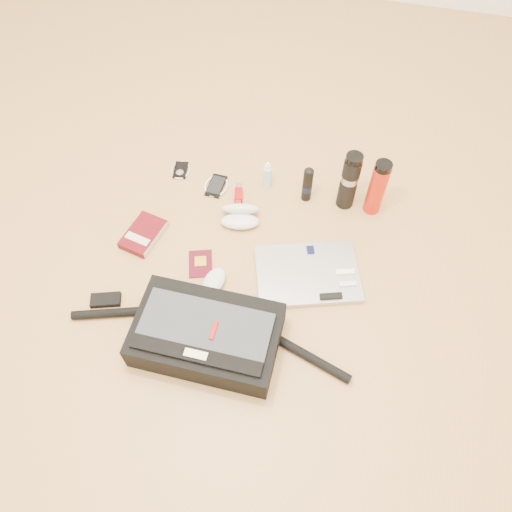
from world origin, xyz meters
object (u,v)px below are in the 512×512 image
(messenger_bag, at_px, (206,335))
(laptop, at_px, (308,274))
(book, at_px, (144,234))
(thermos_black, at_px, (349,181))
(thermos_red, at_px, (377,188))

(messenger_bag, height_order, laptop, messenger_bag)
(book, bearing_deg, thermos_black, 37.81)
(laptop, relative_size, thermos_red, 1.70)
(messenger_bag, xyz_separation_m, thermos_red, (0.46, 0.71, 0.07))
(laptop, relative_size, thermos_black, 1.63)
(thermos_red, bearing_deg, laptop, -116.67)
(messenger_bag, relative_size, thermos_red, 3.83)
(thermos_black, height_order, thermos_red, thermos_black)
(messenger_bag, distance_m, thermos_black, 0.80)
(messenger_bag, relative_size, thermos_black, 3.67)
(laptop, height_order, thermos_red, thermos_red)
(book, xyz_separation_m, thermos_black, (0.72, 0.35, 0.12))
(messenger_bag, xyz_separation_m, book, (-0.36, 0.36, -0.05))
(messenger_bag, height_order, thermos_red, thermos_red)
(laptop, xyz_separation_m, book, (-0.64, 0.02, 0.00))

